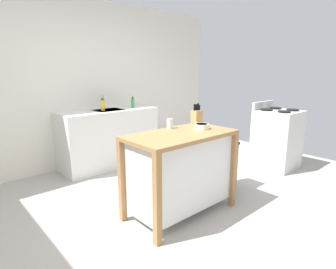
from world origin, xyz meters
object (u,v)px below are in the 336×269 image
object	(u,v)px
knife_block	(197,117)
drinking_cup	(170,124)
bowl_stoneware_deep	(202,126)
kitchen_island	(181,169)
trash_bin	(221,166)
stove	(277,139)
bottle_dish_soap	(133,103)
sink_faucet	(103,102)
bottle_spray_cleaner	(103,105)

from	to	relation	value
knife_block	drinking_cup	distance (m)	0.40
bowl_stoneware_deep	drinking_cup	bearing A→B (deg)	134.78
kitchen_island	drinking_cup	distance (m)	0.51
trash_bin	stove	xyz separation A→B (m)	(1.35, -0.05, 0.15)
knife_block	bottle_dish_soap	bearing A→B (deg)	82.30
sink_faucet	bottle_dish_soap	world-z (taller)	sink_faucet
bottle_spray_cleaner	knife_block	bearing A→B (deg)	-78.33
stove	knife_block	bearing A→B (deg)	174.30
bottle_spray_cleaner	stove	world-z (taller)	bottle_spray_cleaner
bottle_spray_cleaner	sink_faucet	bearing A→B (deg)	59.73
drinking_cup	bottle_dish_soap	xyz separation A→B (m)	(0.61, 1.59, 0.05)
drinking_cup	bottle_dish_soap	bearing A→B (deg)	68.97
trash_bin	bottle_spray_cleaner	world-z (taller)	bottle_spray_cleaner
bowl_stoneware_deep	bottle_dish_soap	distance (m)	1.88
knife_block	sink_faucet	bearing A→B (deg)	96.93
stove	drinking_cup	bearing A→B (deg)	174.28
bowl_stoneware_deep	trash_bin	size ratio (longest dim) A/B	0.26
knife_block	stove	distance (m)	1.79
bottle_dish_soap	trash_bin	bearing A→B (deg)	-85.47
knife_block	bottle_spray_cleaner	world-z (taller)	knife_block
bowl_stoneware_deep	bottle_spray_cleaner	size ratio (longest dim) A/B	0.86
kitchen_island	stove	world-z (taller)	stove
bowl_stoneware_deep	drinking_cup	world-z (taller)	drinking_cup
drinking_cup	bottle_spray_cleaner	size ratio (longest dim) A/B	0.57
knife_block	bowl_stoneware_deep	world-z (taller)	knife_block
drinking_cup	stove	world-z (taller)	stove
drinking_cup	sink_faucet	world-z (taller)	sink_faucet
bowl_stoneware_deep	sink_faucet	distance (m)	2.04
bowl_stoneware_deep	trash_bin	distance (m)	0.79
knife_block	bottle_dish_soap	xyz separation A→B (m)	(0.22, 1.63, 0.01)
knife_block	trash_bin	distance (m)	0.77
kitchen_island	knife_block	size ratio (longest dim) A/B	4.62
kitchen_island	bowl_stoneware_deep	bearing A→B (deg)	-0.17
drinking_cup	sink_faucet	size ratio (longest dim) A/B	0.49
bottle_spray_cleaner	drinking_cup	bearing A→B (deg)	-91.95
bottle_dish_soap	bottle_spray_cleaner	size ratio (longest dim) A/B	0.95
bottle_dish_soap	stove	distance (m)	2.40
trash_bin	drinking_cup	bearing A→B (deg)	167.74
bottle_spray_cleaner	kitchen_island	bearing A→B (deg)	-93.89
drinking_cup	stove	distance (m)	2.16
kitchen_island	knife_block	bearing A→B (deg)	24.22
drinking_cup	bottle_dish_soap	distance (m)	1.71
kitchen_island	bowl_stoneware_deep	xyz separation A→B (m)	(0.32, -0.00, 0.42)
drinking_cup	stove	xyz separation A→B (m)	(2.10, -0.21, -0.48)
drinking_cup	bottle_spray_cleaner	world-z (taller)	bottle_spray_cleaner
trash_bin	stove	size ratio (longest dim) A/B	0.61
bowl_stoneware_deep	stove	size ratio (longest dim) A/B	0.16
bowl_stoneware_deep	bottle_spray_cleaner	xyz separation A→B (m)	(-0.19, 1.84, 0.08)
trash_bin	stove	world-z (taller)	stove
bowl_stoneware_deep	drinking_cup	xyz separation A→B (m)	(-0.25, 0.25, 0.02)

